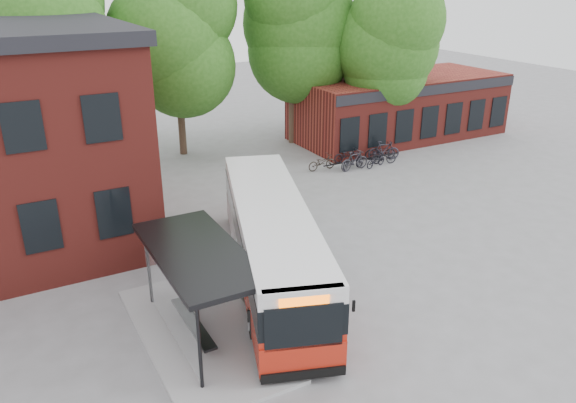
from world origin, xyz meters
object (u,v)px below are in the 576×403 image
bicycle_3 (354,161)px  bicycle_5 (384,156)px  bus_shelter (200,293)px  bicycle_0 (322,162)px  city_bus (272,243)px  bicycle_4 (376,160)px  bicycle_7 (384,150)px  bicycle_1 (354,161)px  bicycle_2 (347,155)px  bicycle_6 (380,151)px

bicycle_3 → bicycle_5: (2.09, -0.01, -0.07)m
bus_shelter → bicycle_0: size_ratio=4.14×
city_bus → bicycle_5: size_ratio=7.73×
city_bus → bicycle_0: (7.93, 9.47, -1.01)m
bicycle_4 → bicycle_7: size_ratio=0.82×
bicycle_1 → bicycle_4: bearing=-100.4°
bicycle_2 → bicycle_4: bicycle_2 is taller
city_bus → bicycle_0: bearing=68.7°
bicycle_0 → bicycle_3: (1.61, -0.78, 0.07)m
bicycle_0 → bicycle_5: (3.69, -0.79, 0.00)m
bicycle_1 → bicycle_7: 2.73m
bicycle_0 → city_bus: bearing=140.4°
bicycle_2 → bicycle_4: bearing=-140.8°
bicycle_2 → bicycle_6: bearing=-95.1°
bicycle_1 → bicycle_3: (0.03, 0.11, -0.04)m
bicycle_4 → city_bus: bearing=112.0°
city_bus → bicycle_3: 12.94m
city_bus → bicycle_1: size_ratio=6.16×
bicycle_1 → bicycle_6: size_ratio=1.00×
bicycle_4 → bicycle_5: size_ratio=1.04×
bicycle_0 → bicycle_3: bicycle_3 is taller
bicycle_2 → bicycle_0: bearing=112.8°
bicycle_3 → bicycle_1: bearing=153.2°
bicycle_5 → bicycle_3: bearing=108.4°
bicycle_1 → bicycle_4: bicycle_1 is taller
city_bus → bicycle_6: size_ratio=6.15×
bicycle_2 → bicycle_5: size_ratio=1.09×
bicycle_2 → bicycle_5: 2.10m
bus_shelter → bicycle_6: bearing=36.6°
city_bus → bicycle_1: bearing=60.7°
bicycle_0 → bicycle_5: same height
bicycle_0 → bicycle_6: size_ratio=0.91×
bicycle_1 → bicycle_6: bearing=-74.5°
bicycle_3 → bicycle_4: size_ratio=1.12×
bus_shelter → bicycle_1: bus_shelter is taller
bicycle_4 → bicycle_6: 1.52m
bus_shelter → city_bus: size_ratio=0.61×
bicycle_3 → bicycle_7: (2.59, 0.65, 0.04)m
bicycle_0 → bicycle_4: 3.12m
bicycle_5 → bicycle_1: bearing=111.5°
city_bus → bicycle_0: 12.40m
bicycle_6 → bicycle_1: bearing=128.4°
bus_shelter → bicycle_1: bearing=39.2°
city_bus → bicycle_5: bearing=55.4°
bicycle_2 → bicycle_7: (2.16, -0.64, 0.14)m
bicycle_3 → bicycle_6: 2.56m
bicycle_4 → bicycle_7: 1.56m
bicycle_1 → bus_shelter: bearing=124.7°
bicycle_2 → bicycle_6: 2.07m
bus_shelter → bicycle_3: 16.71m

